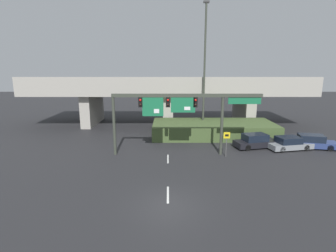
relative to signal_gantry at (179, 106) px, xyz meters
name	(u,v)px	position (x,y,z in m)	size (l,w,h in m)	color
ground_plane	(168,204)	(-1.05, -9.62, -4.80)	(160.00, 160.00, 0.00)	#262628
lane_markings	(168,148)	(-1.05, 2.32, -4.79)	(0.14, 23.72, 0.01)	silver
signal_gantry	(179,106)	(0.00, 0.00, 0.00)	(14.18, 0.44, 5.97)	#383D33
speed_limit_sign	(227,141)	(4.50, -0.66, -3.18)	(0.60, 0.11, 2.48)	#4C4C4C
highway_light_pole_near	(205,67)	(3.52, 8.96, 3.65)	(0.70, 0.36, 16.12)	#383D33
overpass_bridge	(168,92)	(-1.05, 14.77, 0.10)	(40.44, 9.84, 7.18)	#A39E93
grass_embankment	(213,129)	(4.62, 7.40, -3.95)	(15.00, 6.49, 1.69)	#42562D
parked_sedan_near_right	(256,141)	(8.32, 2.32, -4.11)	(4.93, 2.81, 1.50)	black
parked_sedan_mid_right	(289,144)	(11.58, 1.67, -4.16)	(4.74, 2.71, 1.36)	gray
parked_sedan_far_right	(312,142)	(14.23, 2.17, -4.13)	(5.00, 2.72, 1.45)	navy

